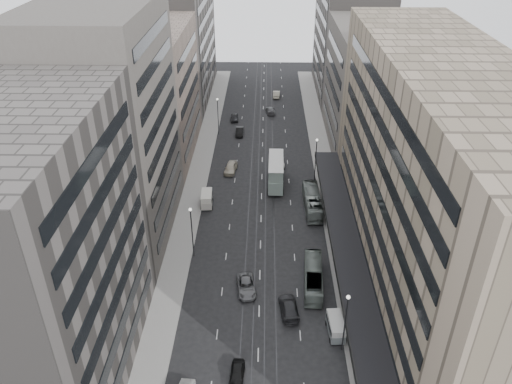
# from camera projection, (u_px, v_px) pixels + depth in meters

# --- Properties ---
(ground) EXTENTS (220.00, 220.00, 0.00)m
(ground) POSITION_uv_depth(u_px,v_px,m) (259.00, 317.00, 62.39)
(ground) COLOR black
(ground) RESTS_ON ground
(sidewalk_right) EXTENTS (4.00, 125.00, 0.15)m
(sidewalk_right) POSITION_uv_depth(u_px,v_px,m) (325.00, 173.00, 94.30)
(sidewalk_right) COLOR gray
(sidewalk_right) RESTS_ON ground
(sidewalk_left) EXTENTS (4.00, 125.00, 0.15)m
(sidewalk_left) POSITION_uv_depth(u_px,v_px,m) (199.00, 172.00, 94.72)
(sidewalk_left) COLOR gray
(sidewalk_left) RESTS_ON ground
(department_store) EXTENTS (19.20, 60.00, 30.00)m
(department_store) POSITION_uv_depth(u_px,v_px,m) (435.00, 183.00, 61.20)
(department_store) COLOR gray
(department_store) RESTS_ON ground
(building_right_mid) EXTENTS (15.00, 28.00, 24.00)m
(building_right_mid) POSITION_uv_depth(u_px,v_px,m) (370.00, 87.00, 100.44)
(building_right_mid) COLOR #514C46
(building_right_mid) RESTS_ON ground
(building_right_far) EXTENTS (15.00, 32.00, 28.00)m
(building_right_far) POSITION_uv_depth(u_px,v_px,m) (350.00, 40.00, 125.14)
(building_right_far) COLOR #595450
(building_right_far) RESTS_ON ground
(building_left_a) EXTENTS (15.00, 28.00, 30.00)m
(building_left_a) POSITION_uv_depth(u_px,v_px,m) (36.00, 261.00, 48.20)
(building_left_a) COLOR #595450
(building_left_a) RESTS_ON ground
(building_left_b) EXTENTS (15.00, 26.00, 34.00)m
(building_left_b) POSITION_uv_depth(u_px,v_px,m) (109.00, 129.00, 70.32)
(building_left_b) COLOR #514C46
(building_left_b) RESTS_ON ground
(building_left_c) EXTENTS (15.00, 28.00, 25.00)m
(building_left_c) POSITION_uv_depth(u_px,v_px,m) (151.00, 93.00, 95.79)
(building_left_c) COLOR gray
(building_left_c) RESTS_ON ground
(building_left_d) EXTENTS (15.00, 38.00, 28.00)m
(building_left_d) POSITION_uv_depth(u_px,v_px,m) (177.00, 42.00, 123.32)
(building_left_d) COLOR #595450
(building_left_d) RESTS_ON ground
(lamp_right_near) EXTENTS (0.44, 0.44, 8.32)m
(lamp_right_near) POSITION_uv_depth(u_px,v_px,m) (346.00, 317.00, 55.26)
(lamp_right_near) COLOR #262628
(lamp_right_near) RESTS_ON ground
(lamp_right_far) EXTENTS (0.44, 0.44, 8.32)m
(lamp_right_far) POSITION_uv_depth(u_px,v_px,m) (316.00, 155.00, 89.56)
(lamp_right_far) COLOR #262628
(lamp_right_far) RESTS_ON ground
(lamp_left_near) EXTENTS (0.44, 0.44, 8.32)m
(lamp_left_near) POSITION_uv_depth(u_px,v_px,m) (192.00, 227.00, 70.18)
(lamp_left_near) COLOR #262628
(lamp_left_near) RESTS_ON ground
(lamp_left_far) EXTENTS (0.44, 0.44, 8.32)m
(lamp_left_far) POSITION_uv_depth(u_px,v_px,m) (218.00, 112.00, 107.05)
(lamp_left_far) COLOR #262628
(lamp_left_far) RESTS_ON ground
(bus_near) EXTENTS (2.94, 10.00, 2.75)m
(bus_near) POSITION_uv_depth(u_px,v_px,m) (313.00, 277.00, 66.77)
(bus_near) COLOR slate
(bus_near) RESTS_ON ground
(bus_far) EXTENTS (2.75, 10.75, 2.98)m
(bus_far) POSITION_uv_depth(u_px,v_px,m) (312.00, 201.00, 83.01)
(bus_far) COLOR gray
(bus_far) RESTS_ON ground
(double_decker) EXTENTS (3.02, 9.32, 5.07)m
(double_decker) POSITION_uv_depth(u_px,v_px,m) (276.00, 172.00, 89.20)
(double_decker) COLOR gray
(double_decker) RESTS_ON ground
(vw_microbus) EXTENTS (2.10, 4.17, 2.19)m
(vw_microbus) POSITION_uv_depth(u_px,v_px,m) (336.00, 326.00, 59.41)
(vw_microbus) COLOR slate
(vw_microbus) RESTS_ON ground
(panel_van) EXTENTS (2.16, 4.06, 2.50)m
(panel_van) POSITION_uv_depth(u_px,v_px,m) (207.00, 199.00, 83.93)
(panel_van) COLOR #BBB5A9
(panel_van) RESTS_ON ground
(sedan_0) EXTENTS (1.77, 4.00, 1.34)m
(sedan_0) POSITION_uv_depth(u_px,v_px,m) (237.00, 374.00, 54.15)
(sedan_0) COLOR black
(sedan_0) RESTS_ON ground
(sedan_2) EXTENTS (3.03, 5.37, 1.41)m
(sedan_2) POSITION_uv_depth(u_px,v_px,m) (246.00, 286.00, 66.21)
(sedan_2) COLOR slate
(sedan_2) RESTS_ON ground
(sedan_3) EXTENTS (2.76, 5.64, 1.58)m
(sedan_3) POSITION_uv_depth(u_px,v_px,m) (289.00, 307.00, 62.70)
(sedan_3) COLOR black
(sedan_3) RESTS_ON ground
(sedan_4) EXTENTS (2.65, 5.26, 1.72)m
(sedan_4) POSITION_uv_depth(u_px,v_px,m) (231.00, 168.00, 94.53)
(sedan_4) COLOR #B9AF99
(sedan_4) RESTS_ON ground
(sedan_5) EXTENTS (1.60, 4.52, 1.49)m
(sedan_5) POSITION_uv_depth(u_px,v_px,m) (240.00, 131.00, 109.18)
(sedan_5) COLOR black
(sedan_5) RESTS_ON ground
(sedan_6) EXTENTS (2.55, 5.06, 1.37)m
(sedan_6) POSITION_uv_depth(u_px,v_px,m) (278.00, 161.00, 97.17)
(sedan_6) COLOR white
(sedan_6) RESTS_ON ground
(sedan_7) EXTENTS (2.44, 4.96, 1.39)m
(sedan_7) POSITION_uv_depth(u_px,v_px,m) (271.00, 110.00, 120.04)
(sedan_7) COLOR #58585A
(sedan_7) RESTS_ON ground
(sedan_8) EXTENTS (1.94, 4.34, 1.45)m
(sedan_8) POSITION_uv_depth(u_px,v_px,m) (235.00, 117.00, 116.09)
(sedan_8) COLOR #242426
(sedan_8) RESTS_ON ground
(sedan_9) EXTENTS (1.86, 4.88, 1.59)m
(sedan_9) POSITION_uv_depth(u_px,v_px,m) (276.00, 94.00, 129.39)
(sedan_9) COLOR #ACA68F
(sedan_9) RESTS_ON ground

